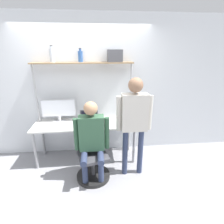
{
  "coord_description": "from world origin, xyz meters",
  "views": [
    {
      "loc": [
        0.2,
        -2.74,
        2.05
      ],
      "look_at": [
        0.47,
        -0.07,
        1.1
      ],
      "focal_mm": 28.0,
      "sensor_mm": 36.0,
      "label": 1
    }
  ],
  "objects_px": {
    "laptop": "(89,120)",
    "storage_box": "(115,56)",
    "bottle_blue": "(80,56)",
    "person_standing": "(134,116)",
    "cell_phone": "(103,125)",
    "monitor": "(59,110)",
    "office_chair": "(92,162)",
    "person_seated": "(92,136)",
    "bottle_clear": "(52,55)"
  },
  "relations": [
    {
      "from": "office_chair",
      "to": "person_standing",
      "type": "height_order",
      "value": "person_standing"
    },
    {
      "from": "person_standing",
      "to": "office_chair",
      "type": "bearing_deg",
      "value": -178.59
    },
    {
      "from": "cell_phone",
      "to": "office_chair",
      "type": "distance_m",
      "value": 0.69
    },
    {
      "from": "person_seated",
      "to": "person_standing",
      "type": "bearing_deg",
      "value": 5.35
    },
    {
      "from": "office_chair",
      "to": "bottle_blue",
      "type": "xyz_separation_m",
      "value": [
        -0.15,
        0.76,
        1.68
      ]
    },
    {
      "from": "person_standing",
      "to": "storage_box",
      "type": "relative_size",
      "value": 6.39
    },
    {
      "from": "bottle_clear",
      "to": "storage_box",
      "type": "distance_m",
      "value": 1.1
    },
    {
      "from": "laptop",
      "to": "cell_phone",
      "type": "height_order",
      "value": "laptop"
    },
    {
      "from": "person_standing",
      "to": "storage_box",
      "type": "height_order",
      "value": "storage_box"
    },
    {
      "from": "person_standing",
      "to": "bottle_blue",
      "type": "relative_size",
      "value": 7.23
    },
    {
      "from": "laptop",
      "to": "storage_box",
      "type": "relative_size",
      "value": 1.25
    },
    {
      "from": "office_chair",
      "to": "person_seated",
      "type": "distance_m",
      "value": 0.51
    },
    {
      "from": "cell_phone",
      "to": "storage_box",
      "type": "bearing_deg",
      "value": 50.15
    },
    {
      "from": "cell_phone",
      "to": "office_chair",
      "type": "xyz_separation_m",
      "value": [
        -0.2,
        -0.45,
        -0.48
      ]
    },
    {
      "from": "monitor",
      "to": "bottle_blue",
      "type": "bearing_deg",
      "value": 6.49
    },
    {
      "from": "monitor",
      "to": "storage_box",
      "type": "height_order",
      "value": "storage_box"
    },
    {
      "from": "cell_phone",
      "to": "bottle_clear",
      "type": "height_order",
      "value": "bottle_clear"
    },
    {
      "from": "person_seated",
      "to": "bottle_clear",
      "type": "relative_size",
      "value": 4.82
    },
    {
      "from": "laptop",
      "to": "cell_phone",
      "type": "relative_size",
      "value": 2.18
    },
    {
      "from": "office_chair",
      "to": "person_standing",
      "type": "bearing_deg",
      "value": 1.41
    },
    {
      "from": "laptop",
      "to": "monitor",
      "type": "bearing_deg",
      "value": 163.43
    },
    {
      "from": "cell_phone",
      "to": "bottle_clear",
      "type": "distance_m",
      "value": 1.51
    },
    {
      "from": "laptop",
      "to": "person_standing",
      "type": "bearing_deg",
      "value": -35.3
    },
    {
      "from": "monitor",
      "to": "office_chair",
      "type": "relative_size",
      "value": 0.7
    },
    {
      "from": "laptop",
      "to": "office_chair",
      "type": "height_order",
      "value": "laptop"
    },
    {
      "from": "laptop",
      "to": "person_standing",
      "type": "relative_size",
      "value": 0.2
    },
    {
      "from": "cell_phone",
      "to": "bottle_blue",
      "type": "distance_m",
      "value": 1.28
    },
    {
      "from": "office_chair",
      "to": "bottle_clear",
      "type": "relative_size",
      "value": 3.26
    },
    {
      "from": "cell_phone",
      "to": "person_seated",
      "type": "bearing_deg",
      "value": -111.3
    },
    {
      "from": "cell_phone",
      "to": "bottle_clear",
      "type": "xyz_separation_m",
      "value": [
        -0.84,
        0.31,
        1.22
      ]
    },
    {
      "from": "monitor",
      "to": "laptop",
      "type": "relative_size",
      "value": 1.94
    },
    {
      "from": "laptop",
      "to": "bottle_blue",
      "type": "distance_m",
      "value": 1.16
    },
    {
      "from": "cell_phone",
      "to": "bottle_blue",
      "type": "relative_size",
      "value": 0.65
    },
    {
      "from": "storage_box",
      "to": "laptop",
      "type": "bearing_deg",
      "value": -156.17
    },
    {
      "from": "office_chair",
      "to": "person_seated",
      "type": "xyz_separation_m",
      "value": [
        0.01,
        -0.05,
        0.51
      ]
    },
    {
      "from": "monitor",
      "to": "bottle_clear",
      "type": "xyz_separation_m",
      "value": [
        -0.03,
        0.05,
        0.98
      ]
    },
    {
      "from": "cell_phone",
      "to": "person_seated",
      "type": "relative_size",
      "value": 0.11
    },
    {
      "from": "monitor",
      "to": "bottle_clear",
      "type": "relative_size",
      "value": 2.28
    },
    {
      "from": "bottle_blue",
      "to": "laptop",
      "type": "bearing_deg",
      "value": -63.95
    },
    {
      "from": "monitor",
      "to": "cell_phone",
      "type": "bearing_deg",
      "value": -17.31
    },
    {
      "from": "bottle_blue",
      "to": "monitor",
      "type": "bearing_deg",
      "value": -173.51
    },
    {
      "from": "person_standing",
      "to": "storage_box",
      "type": "bearing_deg",
      "value": 107.24
    },
    {
      "from": "person_seated",
      "to": "storage_box",
      "type": "distance_m",
      "value": 1.49
    },
    {
      "from": "office_chair",
      "to": "person_standing",
      "type": "xyz_separation_m",
      "value": [
        0.69,
        0.02,
        0.8
      ]
    },
    {
      "from": "laptop",
      "to": "bottle_blue",
      "type": "relative_size",
      "value": 1.41
    },
    {
      "from": "cell_phone",
      "to": "bottle_clear",
      "type": "relative_size",
      "value": 0.54
    },
    {
      "from": "bottle_blue",
      "to": "storage_box",
      "type": "distance_m",
      "value": 0.61
    },
    {
      "from": "monitor",
      "to": "cell_phone",
      "type": "relative_size",
      "value": 4.23
    },
    {
      "from": "bottle_blue",
      "to": "office_chair",
      "type": "bearing_deg",
      "value": -78.71
    },
    {
      "from": "monitor",
      "to": "cell_phone",
      "type": "xyz_separation_m",
      "value": [
        0.82,
        -0.25,
        -0.24
      ]
    }
  ]
}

